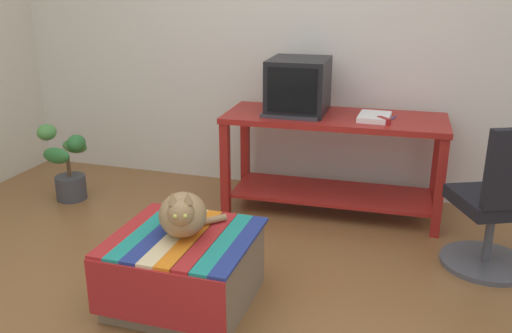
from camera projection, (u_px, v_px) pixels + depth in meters
ground_plane at (195, 324)px, 2.69m from camera, size 14.00×14.00×0.00m
back_wall at (297, 23)px, 4.12m from camera, size 8.00×0.10×2.60m
desk at (333, 147)px, 3.86m from camera, size 1.55×0.65×0.71m
tv_monitor at (298, 86)px, 3.84m from camera, size 0.42×0.49×0.38m
keyboard at (291, 116)px, 3.74m from camera, size 0.40×0.15×0.02m
book at (374, 117)px, 3.68m from camera, size 0.21×0.27×0.04m
ottoman_with_blanket at (185, 269)px, 2.82m from camera, size 0.70×0.69×0.38m
cat at (183, 214)px, 2.73m from camera, size 0.34×0.41×0.27m
potted_plant at (67, 166)px, 4.14m from camera, size 0.36×0.33×0.59m
office_chair at (499, 209)px, 3.07m from camera, size 0.56×0.56×0.89m
stapler at (384, 121)px, 3.57m from camera, size 0.10×0.11×0.04m
pen at (392, 119)px, 3.69m from camera, size 0.04×0.14×0.01m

